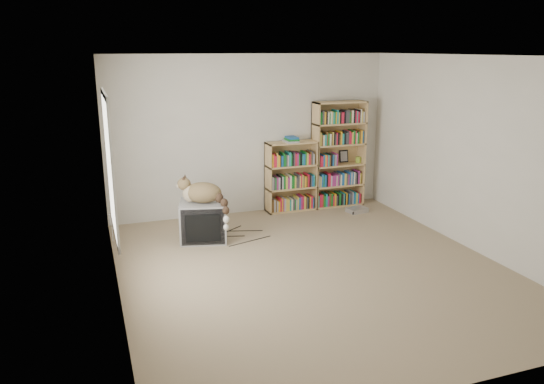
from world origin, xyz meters
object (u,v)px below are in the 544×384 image
object	(u,v)px
cat	(206,196)
bookcase_short	(291,179)
bookcase_tall	(338,157)
dvd_player	(357,210)
crt_tv	(203,221)

from	to	relation	value
cat	bookcase_short	distance (m)	1.91
bookcase_tall	dvd_player	xyz separation A→B (m)	(0.13, -0.49, -0.80)
cat	bookcase_short	world-z (taller)	bookcase_short
cat	dvd_player	distance (m)	2.71
bookcase_tall	bookcase_short	world-z (taller)	bookcase_tall
bookcase_short	dvd_player	world-z (taller)	bookcase_short
cat	bookcase_short	xyz separation A→B (m)	(1.63, 1.00, -0.13)
cat	bookcase_short	size ratio (longest dim) A/B	0.67
cat	bookcase_short	bearing A→B (deg)	52.94
bookcase_short	dvd_player	bearing A→B (deg)	-26.77
bookcase_short	dvd_player	xyz separation A→B (m)	(0.97, -0.49, -0.48)
cat	crt_tv	bearing A→B (deg)	127.54
crt_tv	bookcase_short	world-z (taller)	bookcase_short
crt_tv	dvd_player	distance (m)	2.67
bookcase_short	dvd_player	size ratio (longest dim) A/B	3.60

